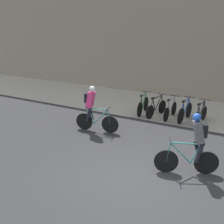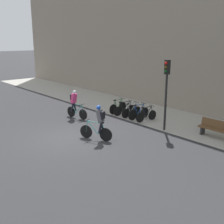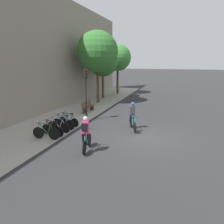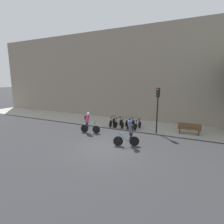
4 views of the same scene
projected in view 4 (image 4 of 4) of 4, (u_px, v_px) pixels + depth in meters
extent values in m
plane|color=#2B2B2D|center=(106.00, 148.00, 11.59)|extent=(200.00, 200.00, 0.00)
cube|color=#A39E93|center=(137.00, 125.00, 17.57)|extent=(44.00, 4.50, 0.01)
cube|color=gray|center=(145.00, 74.00, 18.91)|extent=(44.00, 0.60, 10.07)
cylinder|color=black|center=(96.00, 130.00, 14.70)|extent=(0.67, 0.16, 0.67)
cylinder|color=black|center=(84.00, 129.00, 14.97)|extent=(0.67, 0.16, 0.67)
cylinder|color=teal|center=(92.00, 126.00, 14.74)|extent=(0.58, 0.15, 0.62)
cylinder|color=teal|center=(88.00, 126.00, 14.85)|extent=(0.27, 0.09, 0.58)
cylinder|color=teal|center=(91.00, 123.00, 14.72)|extent=(0.78, 0.18, 0.07)
cylinder|color=teal|center=(87.00, 129.00, 14.92)|extent=(0.43, 0.11, 0.05)
cylinder|color=teal|center=(85.00, 126.00, 14.90)|extent=(0.22, 0.07, 0.56)
cylinder|color=teal|center=(96.00, 126.00, 14.66)|extent=(0.13, 0.06, 0.59)
cylinder|color=black|center=(95.00, 122.00, 14.61)|extent=(0.11, 0.46, 0.03)
cube|color=black|center=(86.00, 122.00, 14.82)|extent=(0.21, 0.12, 0.06)
cube|color=#DB3875|center=(87.00, 118.00, 14.73)|extent=(0.37, 0.37, 0.63)
sphere|color=silver|center=(88.00, 114.00, 14.64)|extent=(0.26, 0.26, 0.22)
cylinder|color=black|center=(86.00, 125.00, 14.74)|extent=(0.29, 0.16, 0.56)
cylinder|color=black|center=(88.00, 125.00, 14.95)|extent=(0.26, 0.15, 0.56)
cube|color=black|center=(86.00, 118.00, 14.76)|extent=(0.19, 0.28, 0.36)
cylinder|color=black|center=(118.00, 141.00, 11.92)|extent=(0.63, 0.31, 0.68)
cylinder|color=black|center=(134.00, 141.00, 11.89)|extent=(0.63, 0.31, 0.68)
cylinder|color=teal|center=(124.00, 137.00, 11.86)|extent=(0.57, 0.28, 0.62)
cylinder|color=teal|center=(130.00, 137.00, 11.85)|extent=(0.27, 0.15, 0.58)
cylinder|color=teal|center=(126.00, 133.00, 11.80)|extent=(0.76, 0.37, 0.07)
cylinder|color=teal|center=(131.00, 141.00, 11.90)|extent=(0.42, 0.21, 0.05)
cylinder|color=teal|center=(133.00, 137.00, 11.84)|extent=(0.22, 0.12, 0.56)
cylinder|color=teal|center=(119.00, 137.00, 11.87)|extent=(0.13, 0.08, 0.59)
cylinder|color=black|center=(119.00, 132.00, 11.80)|extent=(0.21, 0.43, 0.03)
cube|color=black|center=(132.00, 133.00, 11.79)|extent=(0.22, 0.16, 0.06)
cube|color=#4C4C51|center=(130.00, 128.00, 11.73)|extent=(0.42, 0.42, 0.63)
sphere|color=#1E47AD|center=(129.00, 122.00, 11.66)|extent=(0.29, 0.29, 0.22)
cylinder|color=black|center=(131.00, 136.00, 11.94)|extent=(0.30, 0.21, 0.56)
cylinder|color=black|center=(131.00, 137.00, 11.73)|extent=(0.26, 0.20, 0.56)
cube|color=black|center=(132.00, 127.00, 11.72)|extent=(0.23, 0.29, 0.36)
cylinder|color=black|center=(114.00, 122.00, 17.48)|extent=(0.10, 0.68, 0.68)
cylinder|color=black|center=(111.00, 124.00, 16.60)|extent=(0.10, 0.68, 0.68)
cylinder|color=#2D6B33|center=(113.00, 120.00, 17.13)|extent=(0.09, 0.53, 0.62)
cylinder|color=#2D6B33|center=(112.00, 120.00, 16.80)|extent=(0.06, 0.25, 0.58)
cylinder|color=#2D6B33|center=(112.00, 117.00, 16.98)|extent=(0.11, 0.71, 0.07)
cylinder|color=#2D6B33|center=(111.00, 123.00, 16.77)|extent=(0.07, 0.38, 0.05)
cylinder|color=#2D6B33|center=(111.00, 121.00, 16.62)|extent=(0.05, 0.20, 0.56)
cylinder|color=#2D6B33|center=(114.00, 119.00, 17.39)|extent=(0.05, 0.12, 0.58)
cylinder|color=black|center=(114.00, 116.00, 17.29)|extent=(0.46, 0.07, 0.03)
cube|color=black|center=(111.00, 117.00, 16.65)|extent=(0.10, 0.21, 0.06)
cylinder|color=black|center=(121.00, 123.00, 17.17)|extent=(0.15, 0.61, 0.61)
cylinder|color=black|center=(115.00, 125.00, 16.36)|extent=(0.15, 0.61, 0.61)
cylinder|color=black|center=(119.00, 121.00, 16.85)|extent=(0.15, 0.57, 0.62)
cylinder|color=black|center=(117.00, 121.00, 16.55)|extent=(0.09, 0.27, 0.58)
cylinder|color=black|center=(119.00, 118.00, 16.70)|extent=(0.19, 0.76, 0.07)
cylinder|color=black|center=(116.00, 124.00, 16.52)|extent=(0.11, 0.41, 0.05)
cylinder|color=black|center=(116.00, 122.00, 16.38)|extent=(0.07, 0.22, 0.56)
cylinder|color=black|center=(121.00, 120.00, 17.09)|extent=(0.06, 0.12, 0.59)
cylinder|color=black|center=(121.00, 117.00, 17.00)|extent=(0.46, 0.12, 0.03)
cube|color=black|center=(116.00, 118.00, 16.40)|extent=(0.12, 0.21, 0.06)
cylinder|color=black|center=(127.00, 123.00, 16.93)|extent=(0.05, 0.62, 0.62)
cylinder|color=black|center=(122.00, 126.00, 16.05)|extent=(0.05, 0.62, 0.62)
cylinder|color=#99999E|center=(125.00, 121.00, 16.58)|extent=(0.06, 0.56, 0.62)
cylinder|color=#99999E|center=(124.00, 122.00, 16.26)|extent=(0.05, 0.26, 0.58)
cylinder|color=#99999E|center=(125.00, 118.00, 16.43)|extent=(0.06, 0.75, 0.07)
cylinder|color=#99999E|center=(123.00, 125.00, 16.23)|extent=(0.04, 0.41, 0.05)
cylinder|color=#99999E|center=(123.00, 123.00, 16.08)|extent=(0.04, 0.21, 0.56)
cylinder|color=#99999E|center=(126.00, 120.00, 16.84)|extent=(0.04, 0.12, 0.58)
cylinder|color=black|center=(126.00, 117.00, 16.75)|extent=(0.46, 0.04, 0.03)
cube|color=black|center=(123.00, 119.00, 16.10)|extent=(0.09, 0.20, 0.06)
cylinder|color=black|center=(133.00, 124.00, 16.62)|extent=(0.09, 0.68, 0.68)
cylinder|color=black|center=(129.00, 126.00, 15.80)|extent=(0.09, 0.68, 0.68)
cylinder|color=#1E478C|center=(132.00, 122.00, 16.29)|extent=(0.09, 0.54, 0.62)
cylinder|color=#1E478C|center=(130.00, 123.00, 15.99)|extent=(0.06, 0.26, 0.58)
cylinder|color=#1E478C|center=(131.00, 119.00, 16.15)|extent=(0.10, 0.73, 0.07)
cylinder|color=#1E478C|center=(130.00, 126.00, 15.97)|extent=(0.07, 0.39, 0.05)
cylinder|color=#1E478C|center=(129.00, 123.00, 15.82)|extent=(0.05, 0.21, 0.56)
cylinder|color=#1E478C|center=(133.00, 121.00, 16.54)|extent=(0.05, 0.12, 0.58)
cylinder|color=black|center=(133.00, 118.00, 16.45)|extent=(0.46, 0.07, 0.03)
cube|color=black|center=(130.00, 119.00, 15.84)|extent=(0.10, 0.21, 0.06)
cylinder|color=black|center=(140.00, 125.00, 16.34)|extent=(0.11, 0.61, 0.61)
cylinder|color=black|center=(135.00, 127.00, 15.54)|extent=(0.11, 0.61, 0.61)
cylinder|color=black|center=(138.00, 123.00, 16.02)|extent=(0.10, 0.54, 0.62)
cylinder|color=black|center=(137.00, 124.00, 15.72)|extent=(0.07, 0.25, 0.58)
cylinder|color=black|center=(138.00, 120.00, 15.88)|extent=(0.13, 0.72, 0.07)
cylinder|color=black|center=(136.00, 127.00, 15.70)|extent=(0.08, 0.39, 0.05)
cylinder|color=black|center=(136.00, 124.00, 15.56)|extent=(0.06, 0.21, 0.56)
cylinder|color=black|center=(140.00, 122.00, 16.26)|extent=(0.05, 0.12, 0.58)
cylinder|color=black|center=(140.00, 119.00, 16.17)|extent=(0.46, 0.08, 0.03)
cube|color=black|center=(136.00, 120.00, 15.58)|extent=(0.10, 0.21, 0.06)
cylinder|color=black|center=(157.00, 111.00, 14.44)|extent=(0.12, 0.12, 3.83)
cube|color=black|center=(158.00, 92.00, 14.16)|extent=(0.26, 0.20, 0.76)
sphere|color=red|center=(158.00, 90.00, 14.01)|extent=(0.15, 0.15, 0.15)
sphere|color=#4C380A|center=(158.00, 93.00, 14.05)|extent=(0.15, 0.15, 0.15)
sphere|color=#0C4719|center=(158.00, 95.00, 14.09)|extent=(0.15, 0.15, 0.15)
cube|color=brown|center=(189.00, 129.00, 14.48)|extent=(1.81, 0.40, 0.08)
cube|color=brown|center=(189.00, 126.00, 14.59)|extent=(1.81, 0.12, 0.40)
cube|color=#2D2D2D|center=(180.00, 130.00, 14.83)|extent=(0.08, 0.36, 0.45)
cube|color=#2D2D2D|center=(199.00, 133.00, 14.21)|extent=(0.08, 0.36, 0.45)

